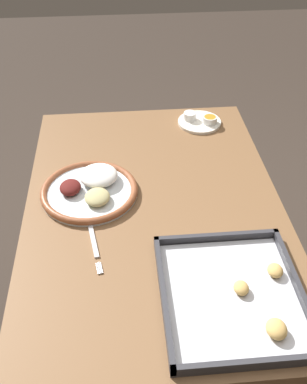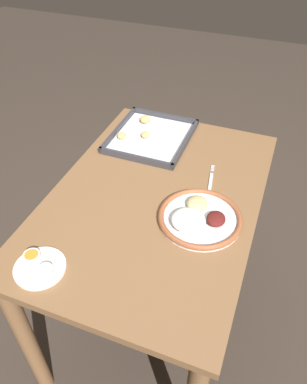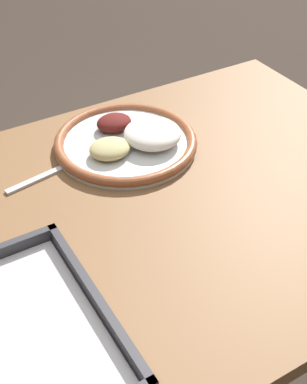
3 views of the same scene
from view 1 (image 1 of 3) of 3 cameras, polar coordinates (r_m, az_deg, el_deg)
ground_plane at (r=1.87m, az=0.05°, el=-19.84°), size 8.00×8.00×0.00m
dining_table at (r=1.36m, az=0.07°, el=-6.02°), size 1.06×0.72×0.78m
dinner_plate at (r=1.30m, az=-8.02°, el=0.38°), size 0.28×0.28×0.05m
fork at (r=1.17m, az=-7.67°, el=-6.00°), size 0.21×0.05×0.00m
saucer_plate at (r=1.62m, az=5.91°, el=9.01°), size 0.15×0.15×0.04m
baking_tray at (r=1.05m, az=10.25°, el=-12.79°), size 0.36×0.32×0.04m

